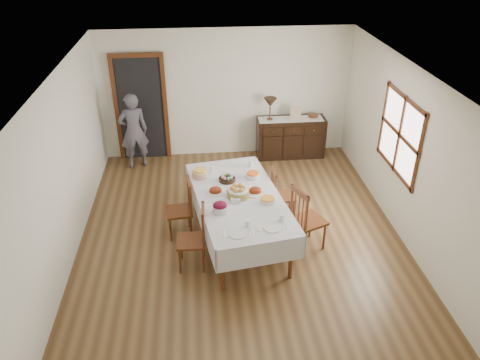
{
  "coord_description": "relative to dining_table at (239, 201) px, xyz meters",
  "views": [
    {
      "loc": [
        -0.59,
        -5.99,
        4.43
      ],
      "look_at": [
        0.0,
        0.1,
        0.95
      ],
      "focal_mm": 35.0,
      "sensor_mm": 36.0,
      "label": 1
    }
  ],
  "objects": [
    {
      "name": "chair_left_far",
      "position": [
        -0.85,
        0.28,
        -0.24
      ],
      "size": [
        0.43,
        0.43,
        0.95
      ],
      "rotation": [
        0.0,
        0.0,
        -1.46
      ],
      "color": "#572A13",
      "rests_on": "ground"
    },
    {
      "name": "ham_platter_a",
      "position": [
        -0.33,
        0.13,
        0.12
      ],
      "size": [
        0.27,
        0.27,
        0.11
      ],
      "color": "silver",
      "rests_on": "dining_table"
    },
    {
      "name": "pineapple_bowl",
      "position": [
        -0.55,
        0.63,
        0.16
      ],
      "size": [
        0.25,
        0.25,
        0.14
      ],
      "color": "#D5A886",
      "rests_on": "dining_table"
    },
    {
      "name": "beet_bowl",
      "position": [
        -0.3,
        -0.4,
        0.17
      ],
      "size": [
        0.21,
        0.21,
        0.17
      ],
      "color": "silver",
      "rests_on": "dining_table"
    },
    {
      "name": "dining_table",
      "position": [
        0.0,
        0.0,
        0.0
      ],
      "size": [
        1.57,
        2.54,
        0.82
      ],
      "rotation": [
        0.0,
        0.0,
        0.16
      ],
      "color": "silver",
      "rests_on": "ground"
    },
    {
      "name": "butter_dish",
      "position": [
        -0.06,
        -0.17,
        0.13
      ],
      "size": [
        0.15,
        0.11,
        0.07
      ],
      "color": "silver",
      "rests_on": "dining_table"
    },
    {
      "name": "carrot_bowl",
      "position": [
        0.27,
        0.53,
        0.14
      ],
      "size": [
        0.23,
        0.23,
        0.09
      ],
      "color": "silver",
      "rests_on": "dining_table"
    },
    {
      "name": "glass_far_a",
      "position": [
        -0.36,
        0.77,
        0.15
      ],
      "size": [
        0.07,
        0.07,
        0.11
      ],
      "color": "white",
      "rests_on": "dining_table"
    },
    {
      "name": "bread_basket",
      "position": [
        -0.01,
        -0.01,
        0.17
      ],
      "size": [
        0.33,
        0.33,
        0.18
      ],
      "color": "olive",
      "rests_on": "dining_table"
    },
    {
      "name": "person",
      "position": [
        -1.8,
        2.68,
        0.09
      ],
      "size": [
        0.58,
        0.45,
        1.63
      ],
      "primitive_type": "imported",
      "rotation": [
        0.0,
        0.0,
        3.42
      ],
      "color": "#54535F",
      "rests_on": "ground"
    },
    {
      "name": "casserole_dish",
      "position": [
        0.4,
        -0.2,
        0.13
      ],
      "size": [
        0.22,
        0.22,
        0.07
      ],
      "color": "silver",
      "rests_on": "dining_table"
    },
    {
      "name": "setting_left",
      "position": [
        -0.05,
        -0.89,
        0.12
      ],
      "size": [
        0.44,
        0.31,
        0.1
      ],
      "color": "silver",
      "rests_on": "dining_table"
    },
    {
      "name": "chair_left_near",
      "position": [
        -0.67,
        -0.52,
        -0.23
      ],
      "size": [
        0.42,
        0.42,
        0.97
      ],
      "rotation": [
        0.0,
        0.0,
        -1.61
      ],
      "color": "#572A13",
      "rests_on": "ground"
    },
    {
      "name": "runner",
      "position": [
        1.32,
        2.82,
        0.11
      ],
      "size": [
        1.3,
        0.35,
        0.01
      ],
      "color": "white",
      "rests_on": "sideboard"
    },
    {
      "name": "egg_basket",
      "position": [
        -0.14,
        0.46,
        0.14
      ],
      "size": [
        0.26,
        0.26,
        0.11
      ],
      "color": "black",
      "rests_on": "dining_table"
    },
    {
      "name": "room_shell",
      "position": [
        -0.1,
        0.56,
        0.92
      ],
      "size": [
        5.02,
        6.02,
        2.65
      ],
      "color": "silver",
      "rests_on": "ground"
    },
    {
      "name": "picture_frame",
      "position": [
        1.41,
        2.79,
        0.25
      ],
      "size": [
        0.22,
        0.08,
        0.28
      ],
      "color": "tan",
      "rests_on": "sideboard"
    },
    {
      "name": "table_lamp",
      "position": [
        0.9,
        2.83,
        0.47
      ],
      "size": [
        0.26,
        0.26,
        0.46
      ],
      "color": "brown",
      "rests_on": "sideboard"
    },
    {
      "name": "ground",
      "position": [
        0.04,
        0.14,
        -0.72
      ],
      "size": [
        6.0,
        6.0,
        0.0
      ],
      "primitive_type": "plane",
      "color": "brown"
    },
    {
      "name": "chair_right_near",
      "position": [
        0.97,
        -0.26,
        -0.19
      ],
      "size": [
        0.57,
        0.57,
        1.05
      ],
      "rotation": [
        0.0,
        0.0,
        1.97
      ],
      "color": "#572A13",
      "rests_on": "ground"
    },
    {
      "name": "deco_bowl",
      "position": [
        1.8,
        2.89,
        0.14
      ],
      "size": [
        0.2,
        0.2,
        0.06
      ],
      "color": "#572A13",
      "rests_on": "sideboard"
    },
    {
      "name": "setting_right",
      "position": [
        0.41,
        -0.79,
        0.12
      ],
      "size": [
        0.44,
        0.31,
        0.1
      ],
      "color": "silver",
      "rests_on": "dining_table"
    },
    {
      "name": "sideboard",
      "position": [
        1.35,
        2.86,
        -0.3
      ],
      "size": [
        1.39,
        0.51,
        0.83
      ],
      "color": "black",
      "rests_on": "ground"
    },
    {
      "name": "ham_platter_b",
      "position": [
        0.26,
        0.07,
        0.12
      ],
      "size": [
        0.33,
        0.33,
        0.11
      ],
      "color": "silver",
      "rests_on": "dining_table"
    },
    {
      "name": "chair_right_far",
      "position": [
        0.75,
        0.6,
        -0.27
      ],
      "size": [
        0.37,
        0.37,
        0.9
      ],
      "rotation": [
        0.0,
        0.0,
        1.57
      ],
      "color": "#572A13",
      "rests_on": "ground"
    },
    {
      "name": "glass_far_b",
      "position": [
        0.29,
        0.91,
        0.15
      ],
      "size": [
        0.06,
        0.06,
        0.1
      ],
      "color": "white",
      "rests_on": "dining_table"
    }
  ]
}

